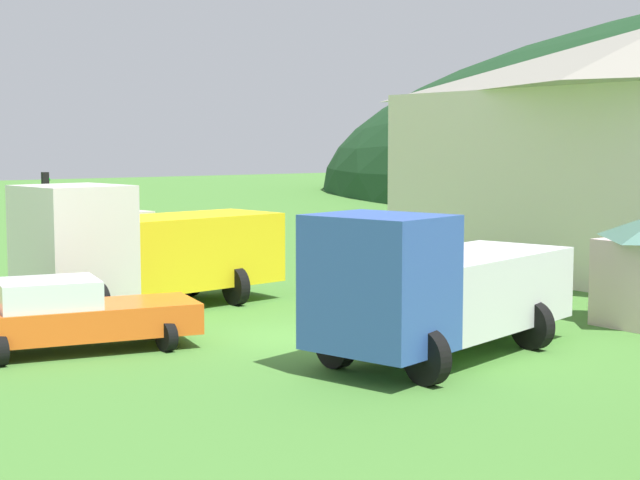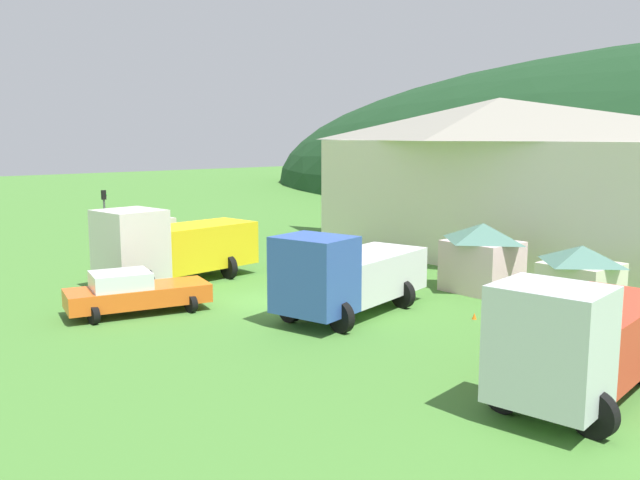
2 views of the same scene
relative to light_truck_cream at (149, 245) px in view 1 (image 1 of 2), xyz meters
name	(u,v)px [view 1 (image 1 of 2)]	position (x,y,z in m)	size (l,w,h in m)	color
ground_plane	(290,338)	(11.43, -2.15, -1.16)	(200.00, 200.00, 0.00)	#477F33
light_truck_cream	(149,245)	(0.00, 0.00, 0.00)	(3.00, 4.98, 2.40)	beige
flatbed_truck_yellow	(141,247)	(5.71, -3.19, 0.63)	(3.87, 7.77, 3.57)	silver
box_truck_blue	(434,286)	(15.17, -0.99, 0.45)	(4.28, 7.48, 3.26)	#3356AD
service_pickup_orange	(71,315)	(9.66, -6.91, -0.33)	(3.18, 5.62, 1.66)	orange
traffic_light_west	(46,208)	(-5.13, -1.64, 1.07)	(0.20, 0.32, 3.57)	#4C4C51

